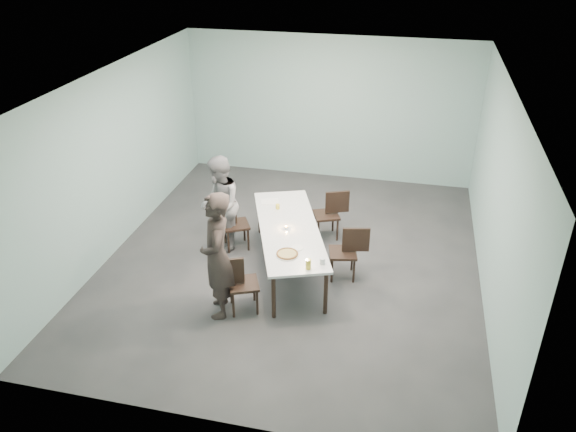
% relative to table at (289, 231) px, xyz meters
% --- Properties ---
extents(ground, '(7.00, 7.00, 0.00)m').
position_rel_table_xyz_m(ground, '(0.00, 0.27, -0.69)').
color(ground, '#333335').
rests_on(ground, ground).
extents(room_shell, '(6.02, 7.02, 3.01)m').
position_rel_table_xyz_m(room_shell, '(0.00, 0.27, 1.33)').
color(room_shell, '#8EB3B1').
rests_on(room_shell, ground).
extents(table, '(1.74, 2.75, 0.75)m').
position_rel_table_xyz_m(table, '(0.00, 0.00, 0.00)').
color(table, white).
rests_on(table, ground).
extents(chair_near_left, '(0.65, 0.55, 0.87)m').
position_rel_table_xyz_m(chair_near_left, '(-0.47, -1.21, -0.19)').
color(chair_near_left, black).
rests_on(chair_near_left, ground).
extents(chair_far_left, '(0.65, 0.57, 0.87)m').
position_rel_table_xyz_m(chair_far_left, '(-1.09, 0.41, -0.19)').
color(chair_far_left, black).
rests_on(chair_far_left, ground).
extents(chair_near_right, '(0.64, 0.50, 0.87)m').
position_rel_table_xyz_m(chair_near_right, '(0.94, -0.02, -0.19)').
color(chair_near_right, black).
rests_on(chair_near_right, ground).
extents(chair_far_right, '(0.65, 0.55, 0.87)m').
position_rel_table_xyz_m(chair_far_right, '(0.48, 1.17, -0.19)').
color(chair_far_right, black).
rests_on(chair_far_right, ground).
extents(diner_near, '(0.65, 0.80, 1.88)m').
position_rel_table_xyz_m(diner_near, '(-0.71, -1.31, 0.25)').
color(diner_near, black).
rests_on(diner_near, ground).
extents(diner_far, '(0.87, 0.98, 1.67)m').
position_rel_table_xyz_m(diner_far, '(-1.25, 0.35, 0.14)').
color(diner_far, gray).
rests_on(diner_far, ground).
extents(pizza, '(0.34, 0.34, 0.04)m').
position_rel_table_xyz_m(pizza, '(0.15, -0.78, 0.08)').
color(pizza, white).
rests_on(pizza, table).
extents(side_plate, '(0.18, 0.18, 0.01)m').
position_rel_table_xyz_m(side_plate, '(0.25, -0.56, 0.06)').
color(side_plate, white).
rests_on(side_plate, table).
extents(beer_glass, '(0.08, 0.08, 0.15)m').
position_rel_table_xyz_m(beer_glass, '(0.51, -1.06, 0.13)').
color(beer_glass, yellow).
rests_on(beer_glass, table).
extents(water_tumbler, '(0.08, 0.08, 0.09)m').
position_rel_table_xyz_m(water_tumbler, '(0.68, -0.89, 0.10)').
color(water_tumbler, silver).
rests_on(water_tumbler, table).
extents(tealight, '(0.06, 0.06, 0.05)m').
position_rel_table_xyz_m(tealight, '(-0.03, -0.04, 0.08)').
color(tealight, silver).
rests_on(tealight, table).
extents(amber_tumbler, '(0.07, 0.07, 0.08)m').
position_rel_table_xyz_m(amber_tumbler, '(-0.33, 0.58, 0.10)').
color(amber_tumbler, yellow).
rests_on(amber_tumbler, table).
extents(menu, '(0.36, 0.31, 0.01)m').
position_rel_table_xyz_m(menu, '(-0.52, 0.81, 0.06)').
color(menu, silver).
rests_on(menu, table).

